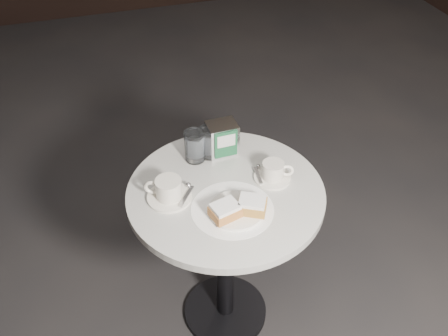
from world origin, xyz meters
TOP-DOWN VIEW (x-y plane):
  - ground at (0.00, 0.00)m, footprint 7.00×7.00m
  - cafe_table at (0.00, 0.00)m, footprint 0.70×0.70m
  - sugar_spill at (-0.01, -0.10)m, footprint 0.37×0.37m
  - beignet_plate at (0.00, -0.12)m, footprint 0.21×0.20m
  - coffee_cup_left at (-0.20, 0.02)m, footprint 0.20×0.20m
  - coffee_cup_right at (0.18, 0.01)m, footprint 0.17×0.17m
  - water_glass_left at (-0.06, 0.20)m, footprint 0.09×0.09m
  - water_glass_right at (0.00, 0.21)m, footprint 0.08×0.08m
  - napkin_dispenser at (0.05, 0.21)m, footprint 0.11×0.10m

SIDE VIEW (x-z plane):
  - ground at x=0.00m, z-range 0.00..0.00m
  - cafe_table at x=0.00m, z-range 0.17..0.92m
  - sugar_spill at x=-0.01m, z-range 0.74..0.75m
  - beignet_plate at x=0.00m, z-range 0.74..0.80m
  - coffee_cup_right at x=0.18m, z-range 0.74..0.81m
  - coffee_cup_left at x=-0.20m, z-range 0.74..0.82m
  - water_glass_right at x=0.00m, z-range 0.74..0.86m
  - water_glass_left at x=-0.06m, z-range 0.74..0.87m
  - napkin_dispenser at x=0.05m, z-range 0.75..0.87m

